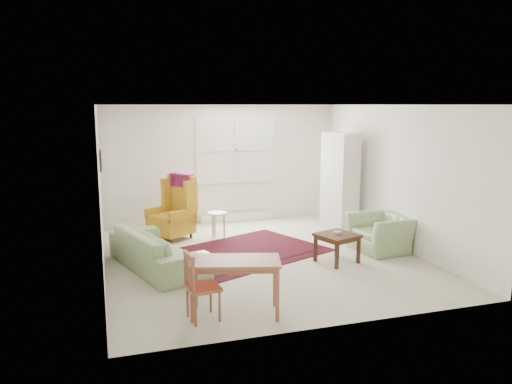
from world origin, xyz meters
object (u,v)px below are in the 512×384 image
object	(u,v)px
armchair	(381,229)
cabinet	(340,182)
sofa	(157,242)
wingback_chair	(171,207)
desk_chair	(203,286)
stool	(217,225)
desk	(235,287)
coffee_table	(337,248)

from	to	relation	value
armchair	cabinet	bearing A→B (deg)	174.57
sofa	cabinet	xyz separation A→B (m)	(3.81, 1.41, 0.56)
sofa	wingback_chair	distance (m)	1.74
cabinet	desk_chair	bearing A→B (deg)	-144.89
stool	desk_chair	bearing A→B (deg)	-105.51
armchair	desk	size ratio (longest dim) A/B	0.89
coffee_table	stool	size ratio (longest dim) A/B	1.16
stool	desk_chair	distance (m)	3.70
desk_chair	armchair	bearing A→B (deg)	-70.45
stool	desk	xyz separation A→B (m)	(-0.59, -3.53, 0.09)
stool	coffee_table	bearing A→B (deg)	-54.25
stool	cabinet	bearing A→B (deg)	-2.01
sofa	desk	world-z (taller)	sofa
coffee_table	cabinet	size ratio (longest dim) A/B	0.29
sofa	desk	bearing A→B (deg)	-178.30
coffee_table	cabinet	xyz separation A→B (m)	(1.03, 1.98, 0.74)
sofa	armchair	world-z (taller)	sofa
wingback_chair	desk	xyz separation A→B (m)	(0.26, -3.70, -0.27)
stool	cabinet	xyz separation A→B (m)	(2.52, -0.09, 0.73)
wingback_chair	coffee_table	bearing A→B (deg)	10.42
wingback_chair	desk	bearing A→B (deg)	-31.75
wingback_chair	coffee_table	size ratio (longest dim) A/B	2.11
coffee_table	desk	size ratio (longest dim) A/B	0.54
sofa	coffee_table	world-z (taller)	sofa
coffee_table	wingback_chair	bearing A→B (deg)	136.18
wingback_chair	desk_chair	size ratio (longest dim) A/B	1.47
sofa	stool	bearing A→B (deg)	-58.30
armchair	wingback_chair	bearing A→B (deg)	-124.49
wingback_chair	desk	distance (m)	3.72
desk	cabinet	bearing A→B (deg)	47.89
sofa	cabinet	world-z (taller)	cabinet
sofa	stool	distance (m)	1.98
sofa	cabinet	size ratio (longest dim) A/B	1.07
armchair	coffee_table	size ratio (longest dim) A/B	1.67
sofa	wingback_chair	bearing A→B (deg)	-32.26
desk	coffee_table	bearing A→B (deg)	35.08
wingback_chair	armchair	bearing A→B (deg)	25.17
armchair	stool	size ratio (longest dim) A/B	1.94
coffee_table	armchair	bearing A→B (deg)	19.91
wingback_chair	stool	bearing A→B (deg)	42.46
cabinet	coffee_table	bearing A→B (deg)	-127.09
sofa	desk_chair	xyz separation A→B (m)	(0.31, -2.07, -0.01)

